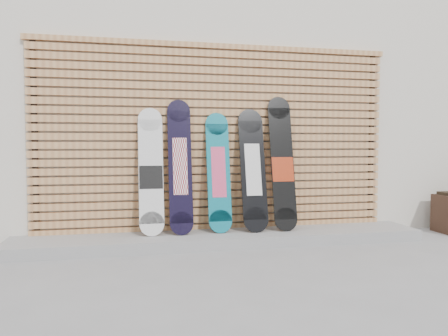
% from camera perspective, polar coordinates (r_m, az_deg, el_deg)
% --- Properties ---
extents(ground, '(80.00, 80.00, 0.00)m').
position_cam_1_polar(ground, '(4.39, 3.64, -11.64)').
color(ground, gray).
rests_on(ground, ground).
extents(building, '(12.00, 5.00, 3.60)m').
position_cam_1_polar(building, '(7.80, 0.12, 8.08)').
color(building, beige).
rests_on(building, ground).
extents(concrete_step, '(4.60, 0.70, 0.12)m').
position_cam_1_polar(concrete_step, '(4.99, -0.21, -9.15)').
color(concrete_step, gray).
rests_on(concrete_step, ground).
extents(slat_wall, '(4.26, 0.08, 2.29)m').
position_cam_1_polar(slat_wall, '(5.16, -0.89, 4.09)').
color(slat_wall, '#B57C4B').
rests_on(slat_wall, ground).
extents(snowboard_0, '(0.27, 0.30, 1.41)m').
position_cam_1_polar(snowboard_0, '(4.89, -9.52, -0.51)').
color(snowboard_0, silver).
rests_on(snowboard_0, concrete_step).
extents(snowboard_1, '(0.26, 0.31, 1.51)m').
position_cam_1_polar(snowboard_1, '(4.91, -5.76, 0.23)').
color(snowboard_1, black).
rests_on(snowboard_1, concrete_step).
extents(snowboard_2, '(0.27, 0.29, 1.37)m').
position_cam_1_polar(snowboard_2, '(4.99, -0.72, -0.53)').
color(snowboard_2, '#0D6B7E').
rests_on(snowboard_2, concrete_step).
extents(snowboard_3, '(0.29, 0.35, 1.42)m').
position_cam_1_polar(snowboard_3, '(5.06, 3.79, -0.20)').
color(snowboard_3, black).
rests_on(snowboard_3, concrete_step).
extents(snowboard_4, '(0.28, 0.35, 1.57)m').
position_cam_1_polar(snowboard_4, '(5.17, 7.62, 0.56)').
color(snowboard_4, black).
rests_on(snowboard_4, concrete_step).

